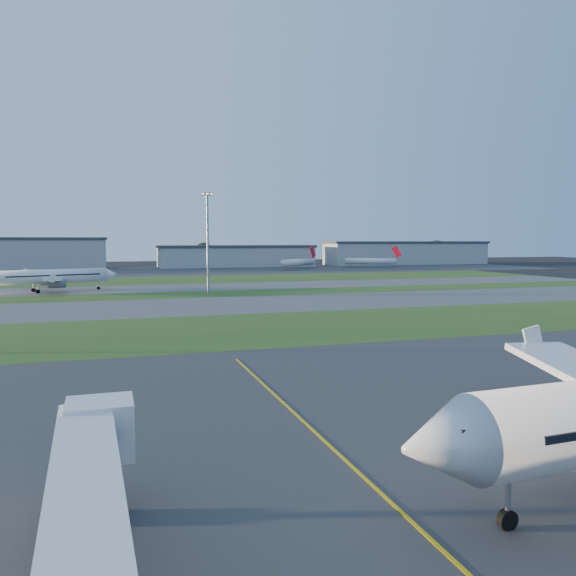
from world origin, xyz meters
name	(u,v)px	position (x,y,z in m)	size (l,w,h in m)	color
ground	(263,462)	(0.00, 0.00, 0.00)	(700.00, 700.00, 0.00)	black
apron_near	(263,462)	(0.00, 0.00, 0.01)	(300.00, 70.00, 0.01)	#333335
grass_strip_a	(172,332)	(0.00, 52.00, 0.01)	(300.00, 34.00, 0.01)	#2B4F1A
taxiway_a	(155,307)	(0.00, 85.00, 0.01)	(300.00, 32.00, 0.01)	#515154
grass_strip_b	(147,296)	(0.00, 110.00, 0.01)	(300.00, 18.00, 0.01)	#2B4F1A
taxiway_b	(142,289)	(0.00, 132.00, 0.01)	(300.00, 26.00, 0.01)	#515154
grass_strip_c	(136,281)	(0.00, 165.00, 0.01)	(300.00, 40.00, 0.01)	#2B4F1A
apron_far	(130,271)	(0.00, 225.00, 0.01)	(400.00, 80.00, 0.01)	#333335
yellow_line	(337,453)	(5.00, 0.00, 0.00)	(0.25, 60.00, 0.02)	gold
jet_bridge	(84,561)	(-9.81, -15.24, 4.01)	(4.20, 26.90, 6.20)	silver
airliner_taxiing	(48,277)	(-24.46, 128.64, 4.08)	(35.94, 30.32, 11.61)	white
mini_jet_near	(298,262)	(78.02, 222.09, 3.28)	(23.63, 18.94, 9.48)	white
mini_jet_far	(371,261)	(118.21, 225.92, 3.28)	(26.17, 14.83, 9.48)	white
light_mast_centre	(208,236)	(15.00, 108.00, 14.81)	(3.20, 0.70, 25.80)	gray
hangar_west	(28,253)	(-45.00, 255.00, 7.64)	(71.40, 23.00, 15.20)	#93959A
hangar_east	(237,256)	(55.00, 255.00, 5.64)	(81.60, 23.00, 11.20)	#93959A
hangar_far_east	(406,253)	(155.00, 255.00, 6.64)	(96.90, 23.00, 13.20)	#93959A
tree_mid_west	(85,256)	(-20.00, 266.00, 5.84)	(9.90, 9.90, 10.80)	black
tree_mid_east	(204,253)	(40.00, 269.00, 6.81)	(11.55, 11.55, 12.60)	black
tree_east	(334,254)	(115.00, 267.00, 6.16)	(10.45, 10.45, 11.40)	black
tree_far_east	(436,251)	(185.00, 271.00, 7.46)	(12.65, 12.65, 13.80)	black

